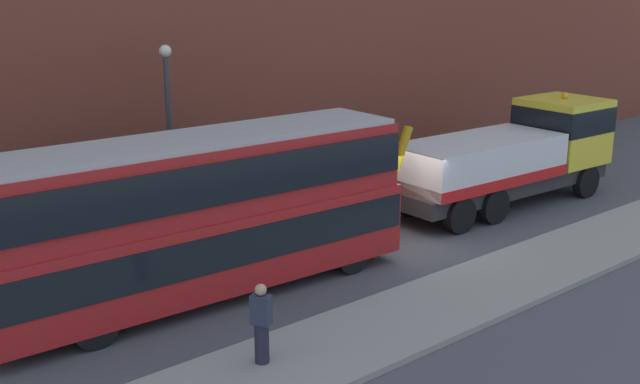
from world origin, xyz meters
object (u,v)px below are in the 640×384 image
object	(u,v)px
pedestrian_onlooker	(261,324)
recovery_tow_truck	(513,155)
double_decker_bus	(202,210)
street_lamp	(169,126)

from	to	relation	value
pedestrian_onlooker	recovery_tow_truck	bearing A→B (deg)	-11.31
double_decker_bus	street_lamp	size ratio (longest dim) A/B	1.91
double_decker_bus	pedestrian_onlooker	bearing A→B (deg)	-103.64
pedestrian_onlooker	street_lamp	distance (m)	9.12
double_decker_bus	pedestrian_onlooker	xyz separation A→B (m)	(-1.17, -4.01, -1.25)
double_decker_bus	street_lamp	distance (m)	4.77
recovery_tow_truck	street_lamp	bearing A→B (deg)	160.90
recovery_tow_truck	double_decker_bus	distance (m)	12.50
double_decker_bus	pedestrian_onlooker	distance (m)	4.36
recovery_tow_truck	double_decker_bus	world-z (taller)	double_decker_bus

